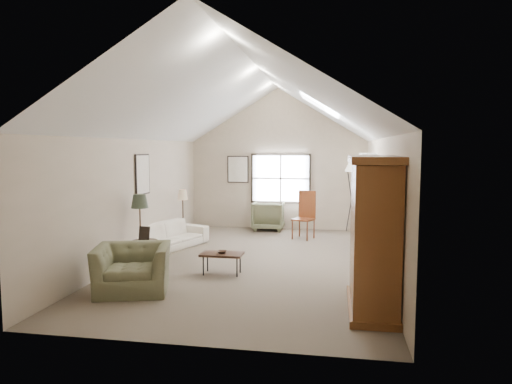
% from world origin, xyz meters
% --- Properties ---
extents(room_shell, '(5.01, 8.01, 4.00)m').
position_xyz_m(room_shell, '(0.00, 0.00, 3.21)').
color(room_shell, brown).
rests_on(room_shell, ground).
extents(window, '(1.72, 0.08, 1.42)m').
position_xyz_m(window, '(0.10, 3.96, 1.45)').
color(window, black).
rests_on(window, room_shell).
extents(skylight, '(0.80, 1.20, 0.52)m').
position_xyz_m(skylight, '(1.30, 0.90, 3.22)').
color(skylight, white).
rests_on(skylight, room_shell).
extents(wall_art, '(1.97, 3.71, 0.88)m').
position_xyz_m(wall_art, '(-1.88, 1.94, 1.73)').
color(wall_art, black).
rests_on(wall_art, room_shell).
extents(armoire, '(0.60, 1.50, 2.20)m').
position_xyz_m(armoire, '(2.18, -2.40, 1.10)').
color(armoire, brown).
rests_on(armoire, ground).
extents(tv_alcove, '(0.32, 1.30, 2.10)m').
position_xyz_m(tv_alcove, '(2.34, 1.60, 1.15)').
color(tv_alcove, white).
rests_on(tv_alcove, ground).
extents(media_console, '(0.34, 1.18, 0.60)m').
position_xyz_m(media_console, '(2.32, 1.60, 0.30)').
color(media_console, '#382316').
rests_on(media_console, ground).
extents(tv_panel, '(0.05, 0.90, 0.55)m').
position_xyz_m(tv_panel, '(2.32, 1.60, 0.92)').
color(tv_panel, black).
rests_on(tv_panel, media_console).
extents(sofa, '(1.45, 2.20, 0.60)m').
position_xyz_m(sofa, '(-2.13, 0.92, 0.30)').
color(sofa, white).
rests_on(sofa, ground).
extents(armchair_near, '(1.39, 1.29, 0.75)m').
position_xyz_m(armchair_near, '(-1.58, -2.19, 0.38)').
color(armchair_near, '#606244').
rests_on(armchair_near, ground).
extents(armchair_far, '(0.87, 0.89, 0.81)m').
position_xyz_m(armchair_far, '(-0.20, 3.70, 0.40)').
color(armchair_far, '#636446').
rests_on(armchair_far, ground).
extents(coffee_table, '(0.77, 0.43, 0.39)m').
position_xyz_m(coffee_table, '(-0.40, -0.96, 0.20)').
color(coffee_table, '#392217').
rests_on(coffee_table, ground).
extents(bowl, '(0.19, 0.19, 0.05)m').
position_xyz_m(bowl, '(-0.40, -0.96, 0.41)').
color(bowl, '#3C2518').
rests_on(bowl, coffee_table).
extents(side_table, '(0.66, 0.66, 0.51)m').
position_xyz_m(side_table, '(-2.03, -0.68, 0.26)').
color(side_table, '#3B2818').
rests_on(side_table, ground).
extents(side_chair, '(0.62, 0.62, 1.22)m').
position_xyz_m(side_chair, '(0.85, 2.58, 0.61)').
color(side_chair, brown).
rests_on(side_chair, ground).
extents(tripod_lamp, '(0.66, 0.66, 2.15)m').
position_xyz_m(tripod_lamp, '(2.20, 3.70, 1.08)').
color(tripod_lamp, white).
rests_on(tripod_lamp, ground).
extents(dark_lamp, '(0.44, 0.44, 1.43)m').
position_xyz_m(dark_lamp, '(-2.20, -0.48, 0.71)').
color(dark_lamp, '#262C1F').
rests_on(dark_lamp, ground).
extents(tan_lamp, '(0.33, 0.33, 1.28)m').
position_xyz_m(tan_lamp, '(-2.20, 2.12, 0.64)').
color(tan_lamp, tan).
rests_on(tan_lamp, ground).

